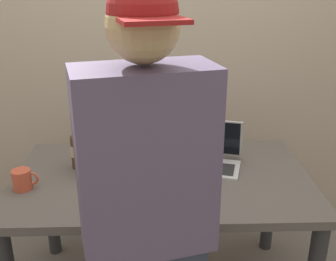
{
  "coord_description": "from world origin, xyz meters",
  "views": [
    {
      "loc": [
        -0.02,
        -1.83,
        1.71
      ],
      "look_at": [
        0.03,
        0.0,
        0.99
      ],
      "focal_mm": 42.97,
      "sensor_mm": 36.0,
      "label": 1
    }
  ],
  "objects_px": {
    "coffee_mug": "(23,180)",
    "beer_bottle_amber": "(86,154)",
    "beer_bottle_green": "(97,148)",
    "laptop": "(211,154)",
    "beer_bottle_dark": "(77,149)",
    "person_figure": "(148,239)"
  },
  "relations": [
    {
      "from": "beer_bottle_green",
      "to": "person_figure",
      "type": "xyz_separation_m",
      "value": [
        0.28,
        -0.81,
        0.02
      ]
    },
    {
      "from": "person_figure",
      "to": "coffee_mug",
      "type": "bearing_deg",
      "value": 135.55
    },
    {
      "from": "coffee_mug",
      "to": "person_figure",
      "type": "bearing_deg",
      "value": -44.45
    },
    {
      "from": "laptop",
      "to": "beer_bottle_green",
      "type": "distance_m",
      "value": 0.61
    },
    {
      "from": "laptop",
      "to": "beer_bottle_dark",
      "type": "height_order",
      "value": "beer_bottle_dark"
    },
    {
      "from": "laptop",
      "to": "beer_bottle_dark",
      "type": "distance_m",
      "value": 0.71
    },
    {
      "from": "beer_bottle_green",
      "to": "coffee_mug",
      "type": "bearing_deg",
      "value": -147.07
    },
    {
      "from": "beer_bottle_dark",
      "to": "coffee_mug",
      "type": "height_order",
      "value": "beer_bottle_dark"
    },
    {
      "from": "beer_bottle_green",
      "to": "laptop",
      "type": "bearing_deg",
      "value": 2.72
    },
    {
      "from": "coffee_mug",
      "to": "beer_bottle_amber",
      "type": "bearing_deg",
      "value": 23.28
    },
    {
      "from": "beer_bottle_green",
      "to": "beer_bottle_amber",
      "type": "height_order",
      "value": "beer_bottle_amber"
    },
    {
      "from": "beer_bottle_green",
      "to": "beer_bottle_dark",
      "type": "height_order",
      "value": "beer_bottle_green"
    },
    {
      "from": "beer_bottle_amber",
      "to": "laptop",
      "type": "bearing_deg",
      "value": 10.48
    },
    {
      "from": "beer_bottle_dark",
      "to": "beer_bottle_amber",
      "type": "bearing_deg",
      "value": -57.85
    },
    {
      "from": "beer_bottle_green",
      "to": "coffee_mug",
      "type": "height_order",
      "value": "beer_bottle_green"
    },
    {
      "from": "laptop",
      "to": "beer_bottle_amber",
      "type": "distance_m",
      "value": 0.66
    },
    {
      "from": "laptop",
      "to": "beer_bottle_green",
      "type": "bearing_deg",
      "value": -177.28
    },
    {
      "from": "beer_bottle_green",
      "to": "beer_bottle_dark",
      "type": "bearing_deg",
      "value": 174.71
    },
    {
      "from": "laptop",
      "to": "beer_bottle_amber",
      "type": "bearing_deg",
      "value": -169.52
    },
    {
      "from": "laptop",
      "to": "beer_bottle_dark",
      "type": "xyz_separation_m",
      "value": [
        -0.71,
        -0.02,
        0.05
      ]
    },
    {
      "from": "beer_bottle_dark",
      "to": "person_figure",
      "type": "relative_size",
      "value": 0.16
    },
    {
      "from": "beer_bottle_green",
      "to": "person_figure",
      "type": "height_order",
      "value": "person_figure"
    }
  ]
}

